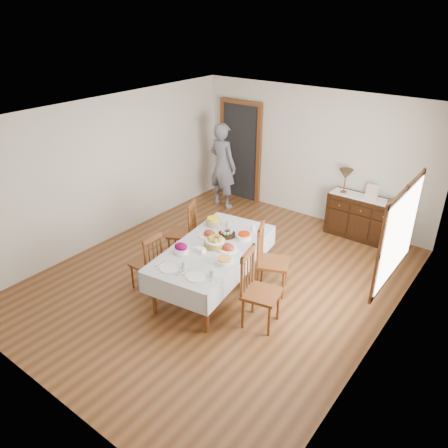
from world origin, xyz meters
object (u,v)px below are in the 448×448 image
Objects in this scene: chair_right_far at (270,258)px; person at (223,163)px; chair_left_near at (148,261)px; sideboard at (364,218)px; table_lamp at (346,175)px; chair_right_near at (258,289)px; chair_left_far at (184,230)px; dining_table at (213,252)px.

chair_right_far is 0.57× the size of person.
chair_left_near is 0.70× the size of sideboard.
table_lamp is at bearing -166.64° from person.
chair_left_near is 1.80m from chair_right_near.
chair_right_near is (1.77, 0.30, 0.08)m from chair_left_near.
chair_right_far is 2.55m from table_lamp.
chair_right_far is (-0.28, 0.77, -0.00)m from chair_right_near.
chair_right_far reaches higher than chair_left_near.
chair_right_near is at bearing 43.91° from chair_left_far.
table_lamp is at bearing -24.87° from chair_right_far.
chair_right_near reaches higher than chair_left_near.
chair_left_near is at bearing -151.83° from dining_table.
chair_right_near is 0.82m from chair_right_far.
chair_right_far is (1.49, 1.07, 0.08)m from chair_left_near.
dining_table is at bearing 39.73° from chair_left_far.
sideboard is at bearing 60.09° from dining_table.
table_lamp is (1.55, 3.55, 0.69)m from chair_left_near.
table_lamp is (-0.22, 3.24, 0.60)m from chair_right_near.
dining_table is 3.10m from table_lamp.
chair_right_near is 0.82× the size of sideboard.
person is 2.58m from table_lamp.
chair_right_near is 1.01× the size of chair_right_far.
person is (-2.48, 2.09, 0.42)m from chair_right_far.
table_lamp is at bearing 119.79° from chair_left_far.
chair_right_far reaches higher than sideboard.
chair_left_far is 0.95× the size of chair_right_near.
chair_left_near is 1.83m from chair_right_far.
sideboard is (1.21, 2.99, -0.25)m from dining_table.
chair_right_far is at bearing 144.60° from person.
chair_left_far is 2.34m from person.
chair_right_near reaches higher than dining_table.
chair_left_near is at bearing -16.29° from chair_left_far.
chair_right_far is 3.27m from person.
table_lamp is at bearing -177.14° from sideboard.
chair_left_far is at bearing -170.97° from chair_left_near.
chair_left_far is (-0.17, 1.02, 0.05)m from chair_left_near.
chair_right_near is at bearing -86.15° from table_lamp.
chair_right_near is 3.31m from table_lamp.
dining_table is 1.02m from chair_right_near.
sideboard is at bearing 150.16° from chair_left_near.
sideboard is at bearing -34.95° from chair_right_far.
chair_left_near is 4.09m from sideboard.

